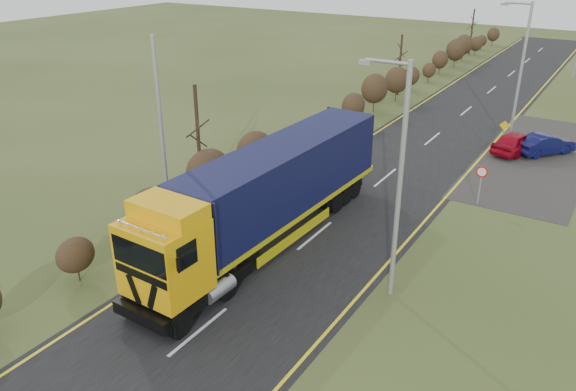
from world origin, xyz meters
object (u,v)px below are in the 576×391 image
Objects in this scene: lorry at (268,191)px; car_red_hatchback at (516,142)px; speed_sign at (481,179)px; streetlight_near at (398,175)px; car_blue_sedan at (545,144)px.

lorry reaches higher than car_red_hatchback.
car_red_hatchback is at bearing 90.57° from speed_sign.
speed_sign is (0.09, -8.91, 0.73)m from car_red_hatchback.
streetlight_near is (5.95, -0.86, 2.34)m from lorry.
streetlight_near is at bearing 102.87° from car_red_hatchback.
car_red_hatchback is at bearing 71.14° from lorry.
lorry is at bearing -127.63° from speed_sign.
streetlight_near is (-2.31, -19.22, 4.14)m from car_blue_sedan.
streetlight_near reaches higher than car_red_hatchback.
streetlight_near is at bearing 119.83° from car_blue_sedan.
speed_sign is at bearing 105.63° from car_red_hatchback.
streetlight_near is 4.22× the size of speed_sign.
car_blue_sedan is (1.61, 0.70, -0.05)m from car_red_hatchback.
speed_sign reaches higher than car_blue_sedan.
speed_sign is at bearing 85.26° from streetlight_near.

